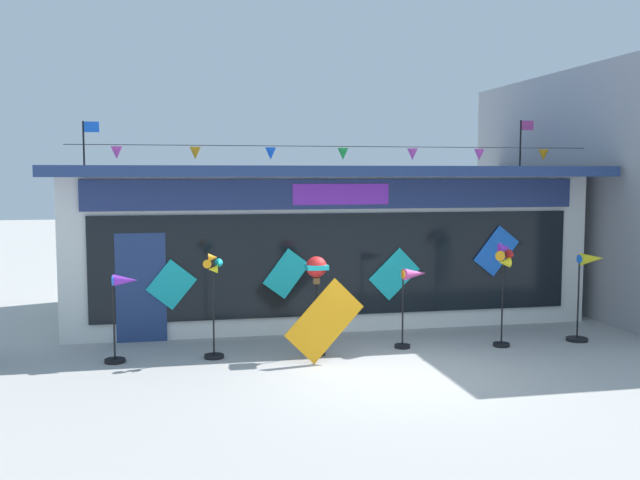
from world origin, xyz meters
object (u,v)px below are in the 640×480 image
object	(u,v)px
kite_shop_building	(316,238)
wind_spinner_far_right	(588,281)
wind_spinner_center_right	(412,289)
wind_spinner_center_left	(316,276)
wind_spinner_right	(504,272)
wind_spinner_far_left	(121,306)
wind_spinner_left	(213,297)
display_kite_on_ground	(324,321)

from	to	relation	value
kite_shop_building	wind_spinner_far_right	distance (m)	5.86
wind_spinner_center_right	kite_shop_building	bearing A→B (deg)	104.08
wind_spinner_center_left	wind_spinner_center_right	xyz separation A→B (m)	(1.75, 0.18, -0.32)
wind_spinner_center_right	wind_spinner_right	distance (m)	1.66
wind_spinner_far_left	wind_spinner_right	size ratio (longest dim) A/B	0.78
wind_spinner_far_right	wind_spinner_far_left	bearing A→B (deg)	179.05
wind_spinner_far_left	wind_spinner_far_right	size ratio (longest dim) A/B	0.89
wind_spinner_left	wind_spinner_center_left	distance (m)	1.75
wind_spinner_center_left	wind_spinner_right	distance (m)	3.35
wind_spinner_far_left	wind_spinner_far_right	world-z (taller)	wind_spinner_far_right
kite_shop_building	wind_spinner_center_left	size ratio (longest dim) A/B	6.38
wind_spinner_left	wind_spinner_center_right	xyz separation A→B (m)	(3.46, 0.06, 0.01)
kite_shop_building	wind_spinner_far_right	bearing A→B (deg)	-42.65
wind_spinner_center_left	display_kite_on_ground	size ratio (longest dim) A/B	1.34
kite_shop_building	wind_spinner_right	world-z (taller)	kite_shop_building
wind_spinner_right	display_kite_on_ground	xyz separation A→B (m)	(-3.31, -0.39, -0.66)
wind_spinner_right	wind_spinner_left	bearing A→B (deg)	177.59
wind_spinner_left	display_kite_on_ground	xyz separation A→B (m)	(1.75, -0.60, -0.35)
display_kite_on_ground	wind_spinner_left	bearing A→B (deg)	161.13
kite_shop_building	wind_spinner_left	world-z (taller)	kite_shop_building
wind_spinner_left	wind_spinner_center_right	size ratio (longest dim) A/B	1.25
wind_spinner_right	kite_shop_building	bearing A→B (deg)	122.03
wind_spinner_center_left	wind_spinner_far_right	xyz separation A→B (m)	(5.08, 0.04, -0.25)
wind_spinner_far_left	wind_spinner_left	bearing A→B (deg)	-2.50
wind_spinner_right	wind_spinner_center_left	bearing A→B (deg)	178.34
wind_spinner_center_left	display_kite_on_ground	distance (m)	0.83
kite_shop_building	wind_spinner_right	size ratio (longest dim) A/B	5.79
kite_shop_building	wind_spinner_center_left	world-z (taller)	kite_shop_building
kite_shop_building	wind_spinner_far_left	distance (m)	5.56
wind_spinner_center_right	wind_spinner_left	bearing A→B (deg)	-178.93
wind_spinner_right	wind_spinner_far_left	bearing A→B (deg)	177.57
wind_spinner_right	wind_spinner_center_right	bearing A→B (deg)	170.17
wind_spinner_left	wind_spinner_right	distance (m)	5.08
wind_spinner_center_right	wind_spinner_right	world-z (taller)	wind_spinner_right
kite_shop_building	wind_spinner_far_right	xyz separation A→B (m)	(4.29, -3.95, -0.52)
kite_shop_building	display_kite_on_ground	xyz separation A→B (m)	(-0.75, -4.48, -0.94)
wind_spinner_right	wind_spinner_far_right	distance (m)	1.75
wind_spinner_far_right	wind_spinner_center_right	bearing A→B (deg)	177.64
display_kite_on_ground	wind_spinner_right	bearing A→B (deg)	6.64
wind_spinner_center_right	wind_spinner_center_left	bearing A→B (deg)	-174.08
wind_spinner_left	wind_spinner_right	world-z (taller)	wind_spinner_right
wind_spinner_far_right	wind_spinner_right	bearing A→B (deg)	-175.36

